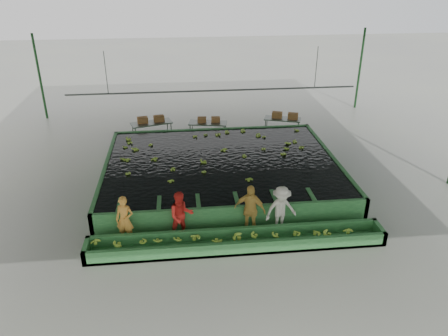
{
  "coord_description": "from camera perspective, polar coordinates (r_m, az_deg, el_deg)",
  "views": [
    {
      "loc": [
        -1.76,
        -15.54,
        8.77
      ],
      "look_at": [
        0.0,
        0.5,
        1.0
      ],
      "focal_mm": 35.0,
      "sensor_mm": 36.0,
      "label": 1
    }
  ],
  "objects": [
    {
      "name": "shed_posts",
      "position": [
        16.85,
        0.19,
        3.86
      ],
      "size": [
        20.0,
        22.0,
        5.0
      ],
      "primitive_type": null,
      "color": "#1A441D",
      "rests_on": "ground"
    },
    {
      "name": "box_stack_right",
      "position": [
        24.22,
        7.95,
        6.48
      ],
      "size": [
        1.45,
        0.82,
        0.3
      ],
      "primitive_type": null,
      "rotation": [
        0.0,
        0.0,
        -0.33
      ],
      "color": "brown",
      "rests_on": "packing_table_right"
    },
    {
      "name": "rail_hanger_right",
      "position": [
        22.15,
        11.97,
        12.73
      ],
      "size": [
        0.04,
        0.04,
        2.0
      ],
      "primitive_type": "cylinder",
      "color": "#59605B",
      "rests_on": "shed_roof"
    },
    {
      "name": "worker_a",
      "position": [
        15.13,
        -12.83,
        -6.6
      ],
      "size": [
        0.7,
        0.55,
        1.69
      ],
      "primitive_type": "imported",
      "rotation": [
        0.0,
        0.0,
        -0.26
      ],
      "color": "gold",
      "rests_on": "ground"
    },
    {
      "name": "box_stack_mid",
      "position": [
        23.36,
        -2.0,
        6.05
      ],
      "size": [
        1.21,
        0.42,
        0.26
      ],
      "primitive_type": null,
      "rotation": [
        0.0,
        0.0,
        -0.07
      ],
      "color": "brown",
      "rests_on": "packing_table_mid"
    },
    {
      "name": "ground",
      "position": [
        17.93,
        0.17,
        -3.57
      ],
      "size": [
        80.0,
        80.0,
        0.0
      ],
      "primitive_type": "plane",
      "color": "gray",
      "rests_on": "ground"
    },
    {
      "name": "trough_bananas",
      "position": [
        14.69,
        1.77,
        -9.04
      ],
      "size": [
        9.02,
        0.6,
        0.12
      ],
      "primitive_type": null,
      "color": "#89B531",
      "rests_on": "sorting_trough"
    },
    {
      "name": "cableway_rail",
      "position": [
        21.41,
        -1.34,
        10.07
      ],
      "size": [
        0.08,
        0.08,
        14.0
      ],
      "primitive_type": "cylinder",
      "color": "#59605B",
      "rests_on": "shed_roof"
    },
    {
      "name": "box_stack_left",
      "position": [
        23.5,
        -9.51,
        5.95
      ],
      "size": [
        1.45,
        0.63,
        0.3
      ],
      "primitive_type": null,
      "rotation": [
        0.0,
        0.0,
        0.18
      ],
      "color": "brown",
      "rests_on": "packing_table_left"
    },
    {
      "name": "tank_water",
      "position": [
        18.87,
        -0.33,
        0.9
      ],
      "size": [
        9.7,
        7.7,
        0.0
      ],
      "primitive_type": "cube",
      "color": "black",
      "rests_on": "flotation_tank"
    },
    {
      "name": "worker_c",
      "position": [
        15.13,
        3.39,
        -5.48
      ],
      "size": [
        1.2,
        0.88,
        1.89
      ],
      "primitive_type": "imported",
      "rotation": [
        0.0,
        0.0,
        -0.43
      ],
      "color": "gold",
      "rests_on": "ground"
    },
    {
      "name": "rail_hanger_left",
      "position": [
        21.33,
        -15.17,
        11.92
      ],
      "size": [
        0.04,
        0.04,
        2.0
      ],
      "primitive_type": "cylinder",
      "color": "#59605B",
      "rests_on": "shed_roof"
    },
    {
      "name": "packing_table_mid",
      "position": [
        23.44,
        -2.1,
        4.92
      ],
      "size": [
        2.13,
        1.19,
        0.91
      ],
      "primitive_type": null,
      "rotation": [
        0.0,
        0.0,
        -0.2
      ],
      "color": "#59605B",
      "rests_on": "ground"
    },
    {
      "name": "shed_roof",
      "position": [
        16.09,
        0.2,
        12.16
      ],
      "size": [
        20.0,
        22.0,
        0.04
      ],
      "primitive_type": "cube",
      "color": "gray",
      "rests_on": "shed_posts"
    },
    {
      "name": "worker_d",
      "position": [
        15.36,
        7.45,
        -5.41
      ],
      "size": [
        1.25,
        0.87,
        1.77
      ],
      "primitive_type": "imported",
      "rotation": [
        0.0,
        0.0,
        0.19
      ],
      "color": "beige",
      "rests_on": "ground"
    },
    {
      "name": "flotation_tank",
      "position": [
        19.05,
        -0.33,
        -0.19
      ],
      "size": [
        10.0,
        8.0,
        0.9
      ],
      "primitive_type": null,
      "color": "#307336",
      "rests_on": "ground"
    },
    {
      "name": "packing_table_left",
      "position": [
        23.59,
        -9.38,
        4.79
      ],
      "size": [
        2.27,
        1.42,
        0.96
      ],
      "primitive_type": null,
      "rotation": [
        0.0,
        0.0,
        0.29
      ],
      "color": "#59605B",
      "rests_on": "ground"
    },
    {
      "name": "worker_b",
      "position": [
        14.99,
        -5.62,
        -6.2
      ],
      "size": [
        0.95,
        0.8,
        1.76
      ],
      "primitive_type": "imported",
      "rotation": [
        0.0,
        0.0,
        0.16
      ],
      "color": "red",
      "rests_on": "ground"
    },
    {
      "name": "packing_table_right",
      "position": [
        24.31,
        7.59,
        5.46
      ],
      "size": [
        2.11,
        1.38,
        0.89
      ],
      "primitive_type": null,
      "rotation": [
        0.0,
        0.0,
        -0.33
      ],
      "color": "#59605B",
      "rests_on": "ground"
    },
    {
      "name": "sorting_trough",
      "position": [
        14.78,
        1.76,
        -9.52
      ],
      "size": [
        10.0,
        1.0,
        0.5
      ],
      "primitive_type": null,
      "color": "#307336",
      "rests_on": "ground"
    },
    {
      "name": "floating_bananas",
      "position": [
        19.6,
        -0.58,
        1.88
      ],
      "size": [
        8.78,
        5.99,
        0.12
      ],
      "primitive_type": null,
      "color": "#89B531",
      "rests_on": "tank_water"
    }
  ]
}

